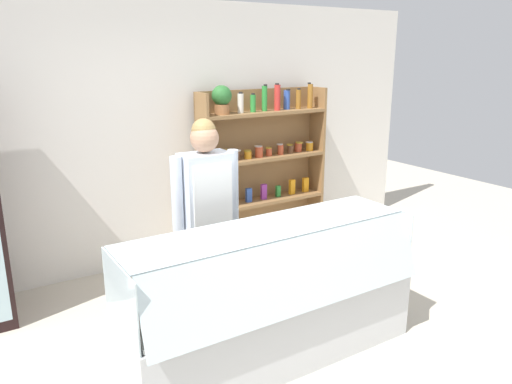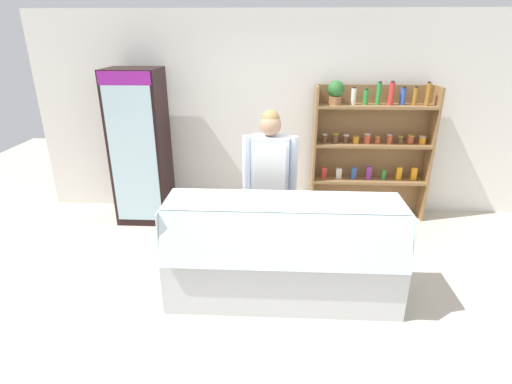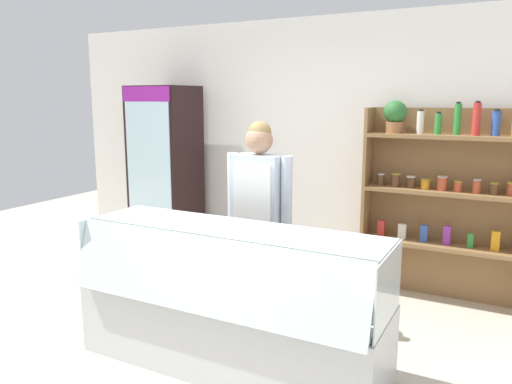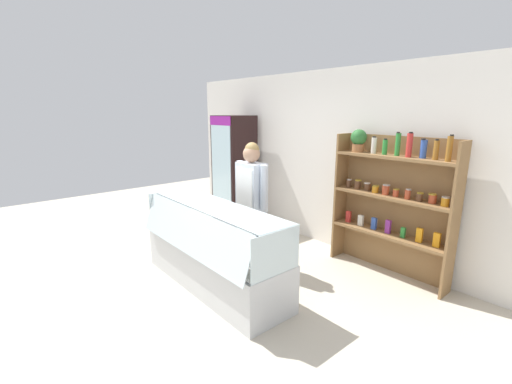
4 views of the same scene
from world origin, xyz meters
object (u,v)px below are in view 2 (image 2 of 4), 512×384
drinks_fridge (140,148)px  deli_display_case (282,269)px  shop_clerk (270,176)px  shelving_unit (369,144)px

drinks_fridge → deli_display_case: bearing=-42.6°
deli_display_case → shop_clerk: size_ratio=1.29×
shop_clerk → drinks_fridge: bearing=149.9°
shelving_unit → drinks_fridge: bearing=-175.4°
shelving_unit → shop_clerk: (-1.29, -1.24, -0.03)m
drinks_fridge → shelving_unit: (3.02, 0.24, 0.03)m
drinks_fridge → deli_display_case: 2.62m
deli_display_case → drinks_fridge: bearing=137.4°
deli_display_case → shop_clerk: bearing=100.9°
drinks_fridge → deli_display_case: drinks_fridge is taller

